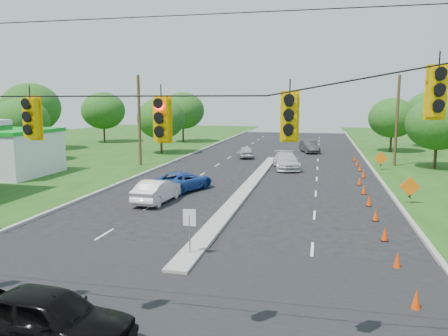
# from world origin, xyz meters

# --- Properties ---
(ground) EXTENTS (160.00, 160.00, 0.00)m
(ground) POSITION_xyz_m (0.00, 0.00, 0.00)
(ground) COLOR black
(ground) RESTS_ON ground
(cross_street) EXTENTS (160.00, 14.00, 0.02)m
(cross_street) POSITION_xyz_m (0.00, 0.00, 0.00)
(cross_street) COLOR black
(cross_street) RESTS_ON ground
(curb_left) EXTENTS (0.25, 110.00, 0.16)m
(curb_left) POSITION_xyz_m (-10.10, 30.00, 0.00)
(curb_left) COLOR gray
(curb_left) RESTS_ON ground
(curb_right) EXTENTS (0.25, 110.00, 0.16)m
(curb_right) POSITION_xyz_m (10.10, 30.00, 0.00)
(curb_right) COLOR gray
(curb_right) RESTS_ON ground
(median) EXTENTS (1.00, 34.00, 0.18)m
(median) POSITION_xyz_m (0.00, 21.00, 0.00)
(median) COLOR gray
(median) RESTS_ON ground
(median_sign) EXTENTS (0.55, 0.06, 2.05)m
(median_sign) POSITION_xyz_m (0.00, 6.00, 1.46)
(median_sign) COLOR gray
(median_sign) RESTS_ON ground
(signal_span) EXTENTS (25.60, 0.32, 9.00)m
(signal_span) POSITION_xyz_m (-0.05, -1.00, 4.97)
(signal_span) COLOR #422D1C
(signal_span) RESTS_ON ground
(utility_pole_far_left) EXTENTS (0.28, 0.28, 9.00)m
(utility_pole_far_left) POSITION_xyz_m (-12.50, 30.00, 4.50)
(utility_pole_far_left) COLOR #422D1C
(utility_pole_far_left) RESTS_ON ground
(utility_pole_far_right) EXTENTS (0.28, 0.28, 9.00)m
(utility_pole_far_right) POSITION_xyz_m (12.50, 35.00, 4.50)
(utility_pole_far_right) COLOR #422D1C
(utility_pole_far_right) RESTS_ON ground
(cone_0) EXTENTS (0.32, 0.32, 0.70)m
(cone_0) POSITION_xyz_m (8.28, 3.00, 0.35)
(cone_0) COLOR #E33907
(cone_0) RESTS_ON ground
(cone_1) EXTENTS (0.32, 0.32, 0.70)m
(cone_1) POSITION_xyz_m (8.28, 6.50, 0.35)
(cone_1) COLOR #E33907
(cone_1) RESTS_ON ground
(cone_2) EXTENTS (0.32, 0.32, 0.70)m
(cone_2) POSITION_xyz_m (8.28, 10.00, 0.35)
(cone_2) COLOR #E33907
(cone_2) RESTS_ON ground
(cone_3) EXTENTS (0.32, 0.32, 0.70)m
(cone_3) POSITION_xyz_m (8.28, 13.50, 0.35)
(cone_3) COLOR #E33907
(cone_3) RESTS_ON ground
(cone_4) EXTENTS (0.32, 0.32, 0.70)m
(cone_4) POSITION_xyz_m (8.28, 17.00, 0.35)
(cone_4) COLOR #E33907
(cone_4) RESTS_ON ground
(cone_5) EXTENTS (0.32, 0.32, 0.70)m
(cone_5) POSITION_xyz_m (8.28, 20.50, 0.35)
(cone_5) COLOR #E33907
(cone_5) RESTS_ON ground
(cone_6) EXTENTS (0.32, 0.32, 0.70)m
(cone_6) POSITION_xyz_m (8.28, 24.00, 0.35)
(cone_6) COLOR #E33907
(cone_6) RESTS_ON ground
(cone_7) EXTENTS (0.32, 0.32, 0.70)m
(cone_7) POSITION_xyz_m (8.88, 27.50, 0.35)
(cone_7) COLOR #E33907
(cone_7) RESTS_ON ground
(cone_8) EXTENTS (0.32, 0.32, 0.70)m
(cone_8) POSITION_xyz_m (8.88, 31.00, 0.35)
(cone_8) COLOR #E33907
(cone_8) RESTS_ON ground
(cone_9) EXTENTS (0.32, 0.32, 0.70)m
(cone_9) POSITION_xyz_m (8.88, 34.50, 0.35)
(cone_9) COLOR #E33907
(cone_9) RESTS_ON ground
(cone_10) EXTENTS (0.32, 0.32, 0.70)m
(cone_10) POSITION_xyz_m (8.88, 38.00, 0.35)
(cone_10) COLOR #E33907
(cone_10) RESTS_ON ground
(work_sign_1) EXTENTS (1.27, 0.58, 1.37)m
(work_sign_1) POSITION_xyz_m (10.80, 18.00, 1.09)
(work_sign_1) COLOR black
(work_sign_1) RESTS_ON ground
(work_sign_2) EXTENTS (1.27, 0.58, 1.37)m
(work_sign_2) POSITION_xyz_m (10.80, 32.00, 1.09)
(work_sign_2) COLOR black
(work_sign_2) RESTS_ON ground
(tree_2) EXTENTS (5.88, 5.88, 6.86)m
(tree_2) POSITION_xyz_m (-26.00, 30.00, 4.34)
(tree_2) COLOR black
(tree_2) RESTS_ON ground
(tree_3) EXTENTS (7.56, 7.56, 8.82)m
(tree_3) POSITION_xyz_m (-32.00, 40.00, 5.58)
(tree_3) COLOR black
(tree_3) RESTS_ON ground
(tree_4) EXTENTS (6.72, 6.72, 7.84)m
(tree_4) POSITION_xyz_m (-28.00, 52.00, 4.96)
(tree_4) COLOR black
(tree_4) RESTS_ON ground
(tree_5) EXTENTS (5.88, 5.88, 6.86)m
(tree_5) POSITION_xyz_m (-14.00, 40.00, 4.34)
(tree_5) COLOR black
(tree_5) RESTS_ON ground
(tree_6) EXTENTS (6.72, 6.72, 7.84)m
(tree_6) POSITION_xyz_m (-16.00, 55.00, 4.96)
(tree_6) COLOR black
(tree_6) RESTS_ON ground
(tree_9) EXTENTS (5.88, 5.88, 6.86)m
(tree_9) POSITION_xyz_m (16.00, 34.00, 4.34)
(tree_9) COLOR black
(tree_9) RESTS_ON ground
(tree_11) EXTENTS (6.72, 6.72, 7.84)m
(tree_11) POSITION_xyz_m (20.00, 55.00, 4.96)
(tree_11) COLOR black
(tree_11) RESTS_ON ground
(tree_12) EXTENTS (5.88, 5.88, 6.86)m
(tree_12) POSITION_xyz_m (14.00, 48.00, 4.34)
(tree_12) COLOR black
(tree_12) RESTS_ON ground
(black_sedan) EXTENTS (4.82, 2.14, 1.61)m
(black_sedan) POSITION_xyz_m (-1.68, -1.30, 0.80)
(black_sedan) COLOR black
(black_sedan) RESTS_ON ground
(white_sedan) EXTENTS (1.95, 4.65, 1.50)m
(white_sedan) POSITION_xyz_m (-4.97, 15.17, 0.75)
(white_sedan) COLOR silver
(white_sedan) RESTS_ON ground
(blue_pickup) EXTENTS (4.02, 5.61, 1.42)m
(blue_pickup) POSITION_xyz_m (-4.50, 19.03, 0.71)
(blue_pickup) COLOR #1F4395
(blue_pickup) RESTS_ON ground
(silver_car_far) EXTENTS (3.21, 5.82, 1.60)m
(silver_car_far) POSITION_xyz_m (2.06, 30.90, 0.80)
(silver_car_far) COLOR silver
(silver_car_far) RESTS_ON ground
(silver_car_oncoming) EXTENTS (2.52, 4.24, 1.35)m
(silver_car_oncoming) POSITION_xyz_m (-3.16, 38.37, 0.68)
(silver_car_oncoming) COLOR #B4B4B4
(silver_car_oncoming) RESTS_ON ground
(dark_car_receding) EXTENTS (2.84, 4.96, 1.55)m
(dark_car_receding) POSITION_xyz_m (3.87, 45.14, 0.77)
(dark_car_receding) COLOR #2A2A2A
(dark_car_receding) RESTS_ON ground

